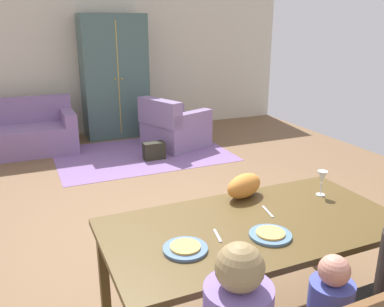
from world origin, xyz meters
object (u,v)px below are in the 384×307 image
(cat, at_px, (244,186))
(handbag, at_px, (154,151))
(plate_near_child, at_px, (270,235))
(couch, at_px, (16,134))
(plate_near_man, at_px, (185,249))
(armoire, at_px, (115,77))
(armchair, at_px, (173,128))
(dining_table, at_px, (253,233))
(wine_glass, at_px, (322,178))

(cat, distance_m, handbag, 3.30)
(plate_near_child, distance_m, couch, 5.12)
(plate_near_man, distance_m, armoire, 5.35)
(armchair, distance_m, handbag, 0.72)
(plate_near_man, height_order, handbag, plate_near_man)
(plate_near_man, height_order, couch, couch)
(dining_table, height_order, plate_near_child, plate_near_child)
(plate_near_man, distance_m, wine_glass, 1.24)
(plate_near_child, relative_size, handbag, 0.78)
(couch, bearing_deg, handbag, -31.85)
(plate_near_man, bearing_deg, dining_table, 13.08)
(armoire, bearing_deg, plate_near_child, -93.80)
(dining_table, height_order, cat, cat)
(dining_table, relative_size, wine_glass, 10.10)
(wine_glass, bearing_deg, plate_near_child, -151.96)
(dining_table, xyz_separation_m, plate_near_man, (-0.52, -0.12, 0.08))
(plate_near_child, bearing_deg, dining_table, 90.00)
(wine_glass, height_order, armchair, wine_glass)
(plate_near_child, relative_size, armoire, 0.12)
(handbag, bearing_deg, armoire, 96.17)
(plate_near_man, bearing_deg, handbag, 74.29)
(armchair, bearing_deg, cat, -103.35)
(dining_table, distance_m, couch, 4.94)
(dining_table, height_order, wine_glass, wine_glass)
(dining_table, relative_size, cat, 5.87)
(plate_near_man, xyz_separation_m, cat, (0.67, 0.50, 0.08))
(armchair, bearing_deg, dining_table, -104.15)
(dining_table, relative_size, plate_near_man, 7.51)
(plate_near_man, distance_m, plate_near_child, 0.52)
(cat, bearing_deg, handbag, 62.06)
(wine_glass, relative_size, armoire, 0.09)
(plate_near_man, xyz_separation_m, armchair, (1.54, 4.18, -0.45))
(plate_near_child, height_order, wine_glass, wine_glass)
(plate_near_child, relative_size, wine_glass, 1.34)
(dining_table, relative_size, handbag, 5.87)
(wine_glass, distance_m, handbag, 3.49)
(cat, xyz_separation_m, armoire, (0.20, 4.77, 0.20))
(dining_table, xyz_separation_m, cat, (0.15, 0.38, 0.15))
(armchair, bearing_deg, couch, 164.01)
(cat, height_order, couch, cat)
(dining_table, relative_size, armoire, 0.89)
(couch, distance_m, handbag, 2.20)
(wine_glass, distance_m, armchair, 3.94)
(wine_glass, distance_m, couch, 5.02)
(handbag, bearing_deg, plate_near_child, -97.94)
(wine_glass, distance_m, cat, 0.56)
(wine_glass, relative_size, handbag, 0.58)
(cat, xyz_separation_m, couch, (-1.49, 4.36, -0.54))
(plate_near_child, height_order, handbag, plate_near_child)
(wine_glass, height_order, handbag, wine_glass)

